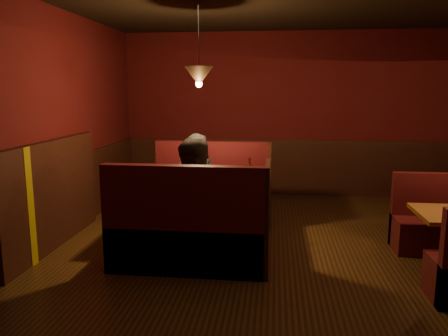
# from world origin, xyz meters

# --- Properties ---
(room) EXTENTS (6.02, 7.02, 2.92)m
(room) POSITION_xyz_m (-0.28, 0.05, 1.05)
(room) COLOR #372110
(room) RESTS_ON ground
(main_table) EXTENTS (1.54, 0.93, 1.08)m
(main_table) POSITION_xyz_m (-1.18, 0.79, 0.64)
(main_table) COLOR brown
(main_table) RESTS_ON ground
(main_bench_far) EXTENTS (1.69, 0.60, 1.15)m
(main_bench_far) POSITION_xyz_m (-1.16, 1.66, 0.37)
(main_bench_far) COLOR #390E0F
(main_bench_far) RESTS_ON ground
(main_bench_near) EXTENTS (1.69, 0.60, 1.15)m
(main_bench_near) POSITION_xyz_m (-1.16, -0.08, 0.37)
(main_bench_near) COLOR #390E0F
(main_bench_near) RESTS_ON ground
(diner_a) EXTENTS (0.71, 0.60, 1.67)m
(diner_a) POSITION_xyz_m (-1.36, 1.37, 0.83)
(diner_a) COLOR black
(diner_a) RESTS_ON ground
(diner_b) EXTENTS (0.92, 0.77, 1.72)m
(diner_b) POSITION_xyz_m (-1.11, 0.19, 0.86)
(diner_b) COLOR black
(diner_b) RESTS_ON ground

